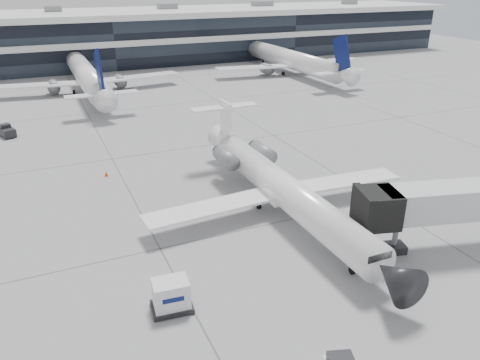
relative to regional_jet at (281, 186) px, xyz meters
name	(u,v)px	position (x,y,z in m)	size (l,w,h in m)	color
ground	(280,222)	(-0.94, -1.73, -2.31)	(220.00, 220.00, 0.00)	gray
terminal	(106,40)	(-0.94, 80.27, 2.69)	(170.00, 22.00, 10.00)	black
bg_jet_center	(88,91)	(-8.94, 53.27, -2.31)	(32.00, 40.00, 9.60)	white
bg_jet_right	(289,73)	(31.06, 53.27, -2.31)	(32.00, 40.00, 9.60)	white
regional_jet	(281,186)	(0.00, 0.00, 0.00)	(23.52, 29.22, 6.77)	white
jet_bridge	(476,200)	(10.10, -10.50, 1.44)	(15.86, 6.75, 5.14)	silver
cargo_uld	(171,296)	(-12.07, -8.68, -1.31)	(2.59, 2.03, 1.98)	black
traffic_cone	(106,174)	(-12.29, 13.68, -2.05)	(0.46, 0.46, 0.55)	#FB380D
far_tug	(7,131)	(-21.42, 31.46, -1.64)	(2.10, 2.69, 1.50)	black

